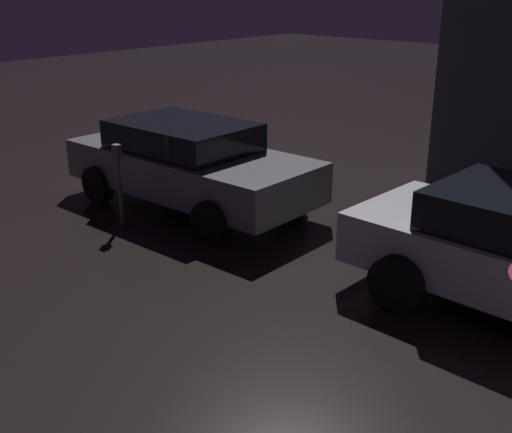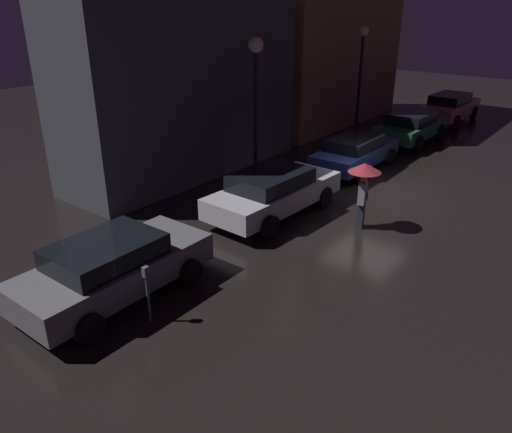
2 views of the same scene
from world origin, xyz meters
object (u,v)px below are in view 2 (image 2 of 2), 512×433
(parked_car_grey, at_px, (113,267))
(street_lamp_far, at_px, (361,60))
(parked_car_pink, at_px, (450,107))
(parked_car_green, at_px, (411,126))
(parking_meter, at_px, (147,288))
(street_lamp_near, at_px, (256,76))
(parked_car_blue, at_px, (355,152))
(pedestrian_with_umbrella, at_px, (364,178))
(parked_car_silver, at_px, (274,191))

(parked_car_grey, distance_m, street_lamp_far, 16.29)
(parked_car_pink, bearing_deg, street_lamp_far, 157.01)
(parked_car_green, distance_m, parking_meter, 16.39)
(parking_meter, bearing_deg, street_lamp_near, 23.68)
(parked_car_blue, relative_size, street_lamp_near, 0.89)
(parked_car_grey, xyz_separation_m, pedestrian_with_umbrella, (6.58, -2.55, 0.74))
(parked_car_grey, bearing_deg, parking_meter, -97.20)
(parking_meter, height_order, street_lamp_near, street_lamp_near)
(parked_car_pink, bearing_deg, parked_car_blue, -179.51)
(parked_car_blue, relative_size, parked_car_pink, 0.94)
(pedestrian_with_umbrella, distance_m, street_lamp_near, 5.35)
(parking_meter, relative_size, street_lamp_far, 0.26)
(parked_car_blue, relative_size, parking_meter, 3.45)
(pedestrian_with_umbrella, relative_size, street_lamp_far, 0.39)
(parked_car_grey, xyz_separation_m, parked_car_pink, (21.48, -0.06, 0.05))
(street_lamp_near, bearing_deg, parked_car_grey, -164.38)
(parked_car_green, bearing_deg, parked_car_silver, -179.57)
(parking_meter, bearing_deg, parked_car_green, 4.27)
(parked_car_blue, height_order, street_lamp_near, street_lamp_near)
(parked_car_grey, xyz_separation_m, parked_car_green, (16.19, -0.08, 0.01))
(parked_car_green, height_order, pedestrian_with_umbrella, pedestrian_with_umbrella)
(street_lamp_near, bearing_deg, parking_meter, -156.32)
(parking_meter, bearing_deg, parked_car_blue, 6.86)
(parked_car_silver, relative_size, parking_meter, 3.70)
(parked_car_grey, distance_m, parked_car_silver, 5.79)
(parking_meter, relative_size, street_lamp_near, 0.26)
(street_lamp_far, bearing_deg, parking_meter, -166.80)
(parked_car_silver, bearing_deg, parked_car_blue, 3.47)
(parked_car_silver, height_order, pedestrian_with_umbrella, pedestrian_with_umbrella)
(street_lamp_near, bearing_deg, parked_car_blue, -31.88)
(pedestrian_with_umbrella, bearing_deg, parked_car_pink, -6.60)
(parked_car_silver, distance_m, parked_car_blue, 5.40)
(pedestrian_with_umbrella, bearing_deg, parking_meter, 153.39)
(street_lamp_far, bearing_deg, parked_car_green, -82.94)
(pedestrian_with_umbrella, xyz_separation_m, street_lamp_near, (1.20, 4.73, 2.19))
(street_lamp_near, bearing_deg, pedestrian_with_umbrella, -104.24)
(parked_car_grey, height_order, parked_car_green, parked_car_grey)
(parked_car_blue, height_order, parked_car_pink, parked_car_pink)
(parked_car_green, xyz_separation_m, parked_car_pink, (5.29, 0.03, 0.03))
(parked_car_silver, bearing_deg, street_lamp_far, 16.21)
(parked_car_green, bearing_deg, parked_car_grey, -179.73)
(parked_car_silver, bearing_deg, pedestrian_with_umbrella, -70.06)
(parked_car_pink, bearing_deg, parking_meter, -175.57)
(parked_car_grey, relative_size, parked_car_silver, 0.93)
(parked_car_silver, height_order, street_lamp_far, street_lamp_far)
(pedestrian_with_umbrella, distance_m, street_lamp_far, 10.74)
(parked_car_blue, distance_m, parked_car_green, 5.00)
(parked_car_pink, bearing_deg, parked_car_grey, -179.02)
(street_lamp_near, bearing_deg, parked_car_silver, -131.77)
(parked_car_grey, relative_size, parked_car_pink, 0.94)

